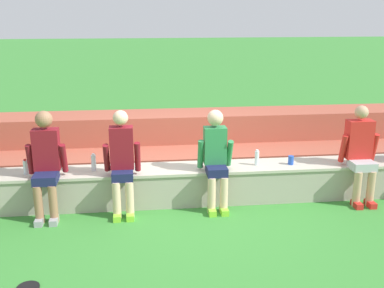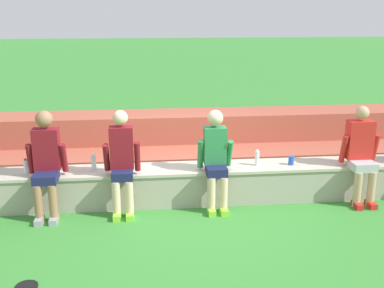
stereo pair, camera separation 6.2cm
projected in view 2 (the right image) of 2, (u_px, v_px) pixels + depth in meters
ground_plane at (191, 208)px, 6.59m from camera, size 80.00×80.00×0.00m
stone_seating_wall at (190, 183)px, 6.77m from camera, size 8.24×0.58×0.52m
brick_bleachers at (181, 147)px, 8.09m from camera, size 9.43×1.58×0.95m
person_left_of_center at (46, 161)px, 6.19m from camera, size 0.52×0.61×1.43m
person_center at (122, 160)px, 6.25m from camera, size 0.49×0.50×1.42m
person_right_of_center at (216, 157)px, 6.43m from camera, size 0.49×0.55×1.38m
person_far_right at (361, 152)px, 6.64m from camera, size 0.55×0.55×1.40m
water_bottle_center_gap at (257, 158)px, 6.75m from camera, size 0.06×0.06×0.23m
water_bottle_mid_left at (94, 162)px, 6.54m from camera, size 0.07×0.07×0.25m
water_bottle_mid_right at (26, 167)px, 6.40m from camera, size 0.06×0.06×0.22m
plastic_cup_middle at (291, 160)px, 6.79m from camera, size 0.08×0.08×0.13m
frisbee at (26, 287)px, 4.71m from camera, size 0.23×0.23×0.02m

